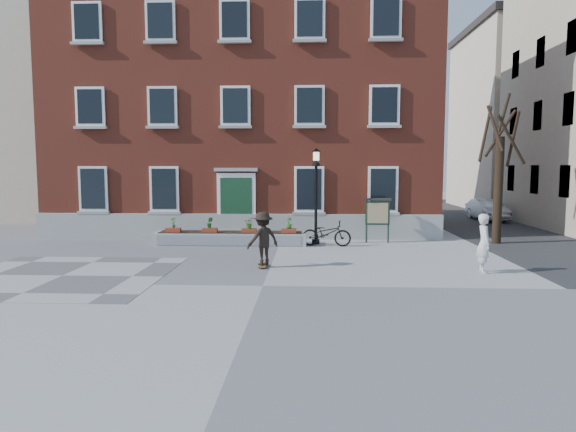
{
  "coord_description": "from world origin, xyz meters",
  "views": [
    {
      "loc": [
        1.29,
        -13.49,
        3.22
      ],
      "look_at": [
        0.5,
        4.0,
        1.5
      ],
      "focal_mm": 32.0,
      "sensor_mm": 36.0,
      "label": 1
    }
  ],
  "objects_px": {
    "bicycle": "(326,233)",
    "bystander": "(484,243)",
    "skateboarder": "(263,238)",
    "lamp_post": "(316,182)",
    "parked_car": "(487,210)",
    "notice_board": "(378,213)"
  },
  "relations": [
    {
      "from": "bystander",
      "to": "skateboarder",
      "type": "height_order",
      "value": "bystander"
    },
    {
      "from": "lamp_post",
      "to": "skateboarder",
      "type": "xyz_separation_m",
      "value": [
        -1.72,
        -4.91,
        -1.62
      ]
    },
    {
      "from": "bystander",
      "to": "skateboarder",
      "type": "bearing_deg",
      "value": 89.7
    },
    {
      "from": "bicycle",
      "to": "skateboarder",
      "type": "relative_size",
      "value": 1.11
    },
    {
      "from": "bystander",
      "to": "lamp_post",
      "type": "distance_m",
      "value": 7.58
    },
    {
      "from": "bystander",
      "to": "lamp_post",
      "type": "height_order",
      "value": "lamp_post"
    },
    {
      "from": "parked_car",
      "to": "skateboarder",
      "type": "height_order",
      "value": "skateboarder"
    },
    {
      "from": "bicycle",
      "to": "lamp_post",
      "type": "bearing_deg",
      "value": 45.65
    },
    {
      "from": "lamp_post",
      "to": "skateboarder",
      "type": "height_order",
      "value": "lamp_post"
    },
    {
      "from": "parked_car",
      "to": "lamp_post",
      "type": "height_order",
      "value": "lamp_post"
    },
    {
      "from": "skateboarder",
      "to": "bystander",
      "type": "bearing_deg",
      "value": -4.58
    },
    {
      "from": "lamp_post",
      "to": "notice_board",
      "type": "distance_m",
      "value": 2.92
    },
    {
      "from": "bystander",
      "to": "notice_board",
      "type": "xyz_separation_m",
      "value": [
        -2.43,
        5.95,
        0.37
      ]
    },
    {
      "from": "bystander",
      "to": "skateboarder",
      "type": "xyz_separation_m",
      "value": [
        -6.73,
        0.54,
        0.03
      ]
    },
    {
      "from": "bicycle",
      "to": "bystander",
      "type": "xyz_separation_m",
      "value": [
        4.59,
        -4.93,
        0.37
      ]
    },
    {
      "from": "lamp_post",
      "to": "bicycle",
      "type": "bearing_deg",
      "value": -50.97
    },
    {
      "from": "bicycle",
      "to": "parked_car",
      "type": "relative_size",
      "value": 0.52
    },
    {
      "from": "bicycle",
      "to": "lamp_post",
      "type": "relative_size",
      "value": 0.5
    },
    {
      "from": "skateboarder",
      "to": "lamp_post",
      "type": "bearing_deg",
      "value": 70.69
    },
    {
      "from": "bicycle",
      "to": "notice_board",
      "type": "distance_m",
      "value": 2.5
    },
    {
      "from": "parked_car",
      "to": "bystander",
      "type": "bearing_deg",
      "value": -112.92
    },
    {
      "from": "skateboarder",
      "to": "parked_car",
      "type": "bearing_deg",
      "value": 50.68
    }
  ]
}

